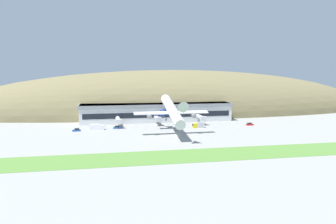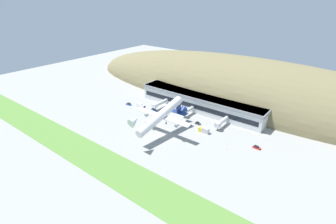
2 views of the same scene
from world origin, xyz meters
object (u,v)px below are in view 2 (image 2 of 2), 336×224
at_px(terminal_building, 202,101).
at_px(service_car_1, 129,104).
at_px(service_car_2, 198,123).
at_px(fuel_truck, 204,130).
at_px(jetway_0, 159,103).
at_px(box_truck, 141,106).
at_px(service_car_0, 154,110).
at_px(jetway_1, 187,111).
at_px(traffic_cone_0, 227,149).
at_px(jetway_2, 221,122).
at_px(cargo_airplane, 162,116).
at_px(service_car_3, 257,147).

xyz_separation_m(terminal_building, service_car_1, (-48.58, -28.57, -6.00)).
height_order(service_car_2, fuel_truck, fuel_truck).
distance_m(jetway_0, fuel_truck, 47.30).
relative_size(jetway_0, service_car_1, 3.52).
xyz_separation_m(jetway_0, fuel_truck, (45.78, -11.64, -2.40)).
bearing_deg(box_truck, fuel_truck, -3.94).
xyz_separation_m(service_car_0, service_car_2, (37.64, 0.91, -0.02)).
height_order(jetway_1, service_car_0, jetway_1).
distance_m(jetway_1, box_truck, 37.42).
relative_size(fuel_truck, traffic_cone_0, 11.90).
bearing_deg(jetway_2, service_car_1, -171.91).
bearing_deg(jetway_1, cargo_airplane, -85.63).
bearing_deg(service_car_0, jetway_0, 80.53).
xyz_separation_m(jetway_2, service_car_1, (-73.98, -10.51, -3.30)).
xyz_separation_m(jetway_1, cargo_airplane, (2.40, -31.46, 8.53)).
bearing_deg(service_car_3, jetway_0, 173.13).
bearing_deg(terminal_building, jetway_2, -35.40).
bearing_deg(service_car_1, fuel_truck, -1.63).
xyz_separation_m(jetway_2, cargo_airplane, (-24.77, -30.11, 8.53)).
distance_m(fuel_truck, box_truck, 58.18).
distance_m(box_truck, traffic_cone_0, 79.52).
distance_m(cargo_airplane, service_car_2, 29.45).
height_order(jetway_1, box_truck, jetway_1).
bearing_deg(service_car_3, service_car_0, 177.07).
xyz_separation_m(cargo_airplane, service_car_0, (-27.07, 23.89, -11.85)).
xyz_separation_m(service_car_1, service_car_3, (101.62, 0.22, -0.03)).
bearing_deg(jetway_1, service_car_2, -27.20).
distance_m(jetway_2, box_truck, 63.81).
height_order(cargo_airplane, service_car_3, cargo_airplane).
height_order(jetway_0, traffic_cone_0, jetway_0).
bearing_deg(traffic_cone_0, service_car_1, 172.81).
xyz_separation_m(jetway_2, service_car_0, (-51.83, -6.23, -3.32)).
bearing_deg(terminal_building, jetway_1, -96.02).
bearing_deg(terminal_building, service_car_1, -149.54).
height_order(service_car_1, service_car_3, service_car_1).
height_order(jetway_2, fuel_truck, jetway_2).
relative_size(jetway_0, box_truck, 1.99).
distance_m(service_car_0, traffic_cone_0, 68.80).
distance_m(terminal_building, traffic_cone_0, 57.22).
height_order(terminal_building, service_car_2, terminal_building).
xyz_separation_m(cargo_airplane, service_car_2, (10.57, 24.79, -11.86)).
height_order(terminal_building, service_car_0, terminal_building).
bearing_deg(service_car_2, service_car_3, -6.78).
bearing_deg(jetway_1, jetway_0, -174.77).
distance_m(terminal_building, service_car_3, 60.45).
distance_m(cargo_airplane, box_truck, 45.45).
distance_m(jetway_1, service_car_2, 14.96).
xyz_separation_m(cargo_airplane, traffic_cone_0, (39.96, 8.36, -12.24)).
relative_size(jetway_1, traffic_cone_0, 20.37).
xyz_separation_m(jetway_0, jetway_1, (23.77, 2.18, -0.00)).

